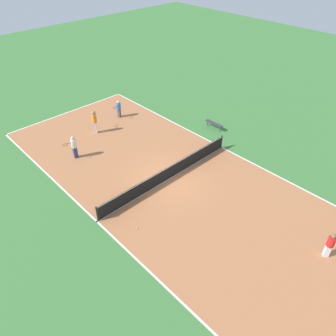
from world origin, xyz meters
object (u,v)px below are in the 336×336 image
object	(u,v)px
player_coach_red	(330,244)
player_near_blue	(119,108)
tennis_ball_right_alley	(146,112)
bench	(214,124)
player_far_white	(74,146)
tennis_net	(168,173)
tennis_ball_midcourt	(137,229)
player_center_orange	(94,120)

from	to	relation	value
player_coach_red	player_near_blue	bearing A→B (deg)	136.97
player_coach_red	tennis_ball_right_alley	xyz separation A→B (m)	(-3.25, -17.28, -0.82)
bench	player_far_white	world-z (taller)	player_far_white
tennis_net	tennis_ball_midcourt	world-z (taller)	tennis_net
player_near_blue	player_coach_red	distance (m)	18.24
tennis_net	bench	world-z (taller)	tennis_net
tennis_ball_midcourt	tennis_net	bearing A→B (deg)	-154.97
player_coach_red	tennis_ball_right_alley	bearing A→B (deg)	130.07
tennis_net	player_far_white	xyz separation A→B (m)	(2.95, -6.06, 0.44)
tennis_ball_midcourt	player_near_blue	bearing A→B (deg)	-122.51
player_coach_red	player_far_white	size ratio (longest dim) A/B	0.91
bench	player_far_white	distance (m)	10.66
tennis_net	tennis_ball_midcourt	size ratio (longest dim) A/B	153.99
player_near_blue	player_coach_red	world-z (taller)	player_coach_red
player_near_blue	player_center_orange	bearing A→B (deg)	-11.70
tennis_net	player_near_blue	bearing A→B (deg)	-107.20
bench	tennis_ball_midcourt	distance (m)	11.76
tennis_ball_right_alley	tennis_net	bearing A→B (deg)	58.59
player_far_white	player_center_orange	size ratio (longest dim) A/B	0.91
player_far_white	tennis_ball_midcourt	bearing A→B (deg)	83.33
player_near_blue	player_far_white	size ratio (longest dim) A/B	0.87
player_center_orange	tennis_ball_midcourt	distance (m)	10.61
player_coach_red	tennis_ball_midcourt	bearing A→B (deg)	176.89
tennis_net	player_center_orange	xyz separation A→B (m)	(0.11, -7.90, 0.56)
bench	player_coach_red	bearing A→B (deg)	-25.06
tennis_net	player_center_orange	size ratio (longest dim) A/B	5.72
player_center_orange	tennis_ball_right_alley	xyz separation A→B (m)	(-4.87, 0.11, -1.03)
tennis_ball_midcourt	player_far_white	bearing A→B (deg)	-97.93
bench	player_far_white	size ratio (longest dim) A/B	0.94
tennis_net	tennis_ball_right_alley	world-z (taller)	tennis_net
player_coach_red	player_center_orange	xyz separation A→B (m)	(1.61, -17.40, 0.21)
bench	player_near_blue	world-z (taller)	player_near_blue
player_coach_red	tennis_net	bearing A→B (deg)	149.69
player_near_blue	tennis_ball_right_alley	bearing A→B (deg)	128.22
player_coach_red	tennis_ball_right_alley	world-z (taller)	player_coach_red
player_coach_red	player_far_white	bearing A→B (deg)	156.69
player_near_blue	player_far_white	xyz separation A→B (m)	(5.65, 2.65, 0.14)
bench	player_coach_red	xyz separation A→B (m)	(5.47, 11.69, 0.49)
player_coach_red	tennis_ball_midcourt	xyz separation A→B (m)	(5.56, -7.61, -0.82)
player_far_white	bench	bearing A→B (deg)	159.95
tennis_net	player_near_blue	world-z (taller)	player_near_blue
player_center_orange	tennis_ball_midcourt	world-z (taller)	player_center_orange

